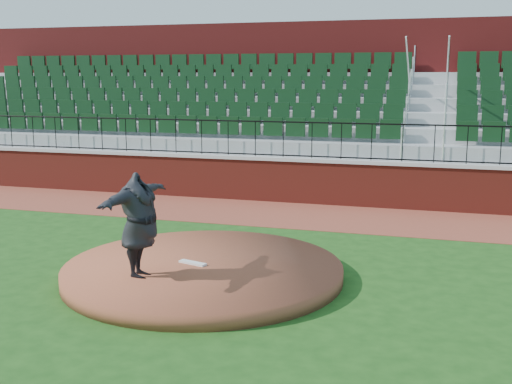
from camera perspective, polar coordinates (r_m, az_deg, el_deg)
ground at (r=11.50m, az=-2.15°, el=-7.69°), size 90.00×90.00×0.00m
warning_track at (r=16.53m, az=3.87°, el=-2.05°), size 34.00×3.20×0.01m
field_wall at (r=17.95m, az=5.02°, el=0.87°), size 34.00×0.35×1.20m
wall_cap at (r=17.85m, az=5.06°, el=2.93°), size 34.00×0.45×0.10m
wall_railing at (r=17.79m, az=5.09°, el=4.68°), size 34.00×0.05×1.00m
seating_stands at (r=20.42m, az=6.66°, el=6.80°), size 34.00×5.10×4.60m
concourse_wall at (r=23.15m, az=7.90°, el=8.32°), size 34.00×0.50×5.50m
pitchers_mound at (r=11.47m, az=-4.77°, el=-7.12°), size 5.01×5.01×0.25m
pitching_rubber at (r=11.46m, az=-5.76°, el=-6.41°), size 0.56×0.28×0.04m
pitcher at (r=10.67m, az=-10.53°, el=-2.95°), size 0.60×2.19×1.78m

